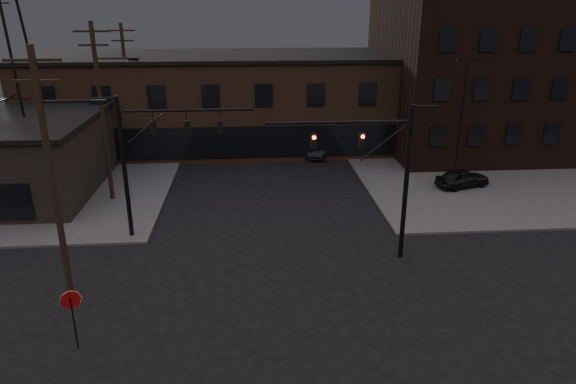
# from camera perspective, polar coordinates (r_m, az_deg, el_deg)

# --- Properties ---
(ground) EXTENTS (140.00, 140.00, 0.00)m
(ground) POSITION_cam_1_polar(r_m,az_deg,el_deg) (22.76, -0.67, -12.95)
(ground) COLOR black
(ground) RESTS_ON ground
(sidewalk_ne) EXTENTS (30.00, 30.00, 0.15)m
(sidewalk_ne) POSITION_cam_1_polar(r_m,az_deg,el_deg) (48.73, 24.28, 3.65)
(sidewalk_ne) COLOR #474744
(sidewalk_ne) RESTS_ON ground
(building_row) EXTENTS (40.00, 12.00, 8.00)m
(building_row) POSITION_cam_1_polar(r_m,az_deg,el_deg) (47.80, -2.92, 9.97)
(building_row) COLOR brown
(building_row) RESTS_ON ground
(building_right) EXTENTS (22.00, 16.00, 14.00)m
(building_right) POSITION_cam_1_polar(r_m,az_deg,el_deg) (50.95, 23.31, 12.45)
(building_right) COLOR black
(building_right) RESTS_ON ground
(traffic_signal_near) EXTENTS (7.12, 0.24, 8.00)m
(traffic_signal_near) POSITION_cam_1_polar(r_m,az_deg,el_deg) (25.55, 10.70, 2.72)
(traffic_signal_near) COLOR black
(traffic_signal_near) RESTS_ON ground
(traffic_signal_far) EXTENTS (7.12, 0.24, 8.00)m
(traffic_signal_far) POSITION_cam_1_polar(r_m,az_deg,el_deg) (28.57, -15.41, 4.37)
(traffic_signal_far) COLOR black
(traffic_signal_far) RESTS_ON ground
(stop_sign) EXTENTS (0.72, 0.33, 2.48)m
(stop_sign) POSITION_cam_1_polar(r_m,az_deg,el_deg) (21.19, -22.93, -11.61)
(stop_sign) COLOR black
(stop_sign) RESTS_ON ground
(utility_pole_near) EXTENTS (3.70, 0.28, 11.00)m
(utility_pole_near) POSITION_cam_1_polar(r_m,az_deg,el_deg) (23.52, -24.69, 2.06)
(utility_pole_near) COLOR black
(utility_pole_near) RESTS_ON ground
(utility_pole_mid) EXTENTS (3.70, 0.28, 11.50)m
(utility_pole_mid) POSITION_cam_1_polar(r_m,az_deg,el_deg) (34.87, -19.90, 8.55)
(utility_pole_mid) COLOR black
(utility_pole_mid) RESTS_ON ground
(utility_pole_far) EXTENTS (2.20, 0.28, 11.00)m
(utility_pole_far) POSITION_cam_1_polar(r_m,az_deg,el_deg) (46.67, -17.42, 11.06)
(utility_pole_far) COLOR black
(utility_pole_far) RESTS_ON ground
(lot_light_a) EXTENTS (1.50, 0.28, 9.14)m
(lot_light_a) POSITION_cam_1_polar(r_m,az_deg,el_deg) (36.61, 18.72, 8.20)
(lot_light_a) COLOR black
(lot_light_a) RESTS_ON ground
(lot_light_b) EXTENTS (1.50, 0.28, 9.14)m
(lot_light_b) POSITION_cam_1_polar(r_m,az_deg,el_deg) (43.61, 23.61, 9.37)
(lot_light_b) COLOR black
(lot_light_b) RESTS_ON ground
(parked_car_lot_a) EXTENTS (4.20, 2.65, 1.33)m
(parked_car_lot_a) POSITION_cam_1_polar(r_m,az_deg,el_deg) (38.51, 18.82, 1.49)
(parked_car_lot_a) COLOR black
(parked_car_lot_a) RESTS_ON sidewalk_ne
(parked_car_lot_b) EXTENTS (5.13, 3.08, 1.39)m
(parked_car_lot_b) POSITION_cam_1_polar(r_m,az_deg,el_deg) (46.83, 17.41, 4.89)
(parked_car_lot_b) COLOR #B8B8BA
(parked_car_lot_b) RESTS_ON sidewalk_ne
(car_crossing) EXTENTS (2.90, 4.85, 1.51)m
(car_crossing) POSITION_cam_1_polar(r_m,az_deg,el_deg) (44.76, 3.53, 4.99)
(car_crossing) COLOR black
(car_crossing) RESTS_ON ground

